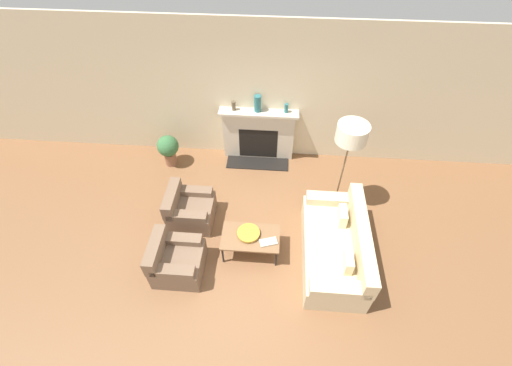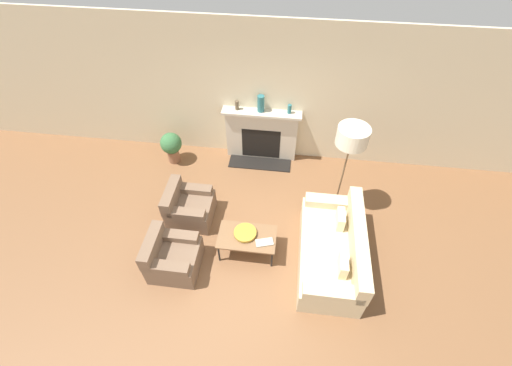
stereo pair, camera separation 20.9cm
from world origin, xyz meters
The scene contains 14 objects.
ground_plane centered at (0.00, 0.00, 0.00)m, with size 18.00×18.00×0.00m, color brown.
wall_back centered at (0.00, 2.78, 1.45)m, with size 18.00×0.06×2.90m.
fireplace centered at (-0.13, 2.63, 0.56)m, with size 1.58×0.59×1.15m.
couch centered at (1.32, 0.17, 0.31)m, with size 0.95×1.90×0.85m.
armchair_near centered at (-1.24, -0.26, 0.28)m, with size 0.78×0.75×0.72m.
armchair_far centered at (-1.24, 0.77, 0.28)m, with size 0.78×0.75×0.72m.
coffee_table centered at (-0.09, 0.18, 0.40)m, with size 0.95×0.56×0.43m.
bowl centered at (-0.12, 0.22, 0.47)m, with size 0.37×0.37×0.06m.
book centered at (0.21, 0.09, 0.44)m, with size 0.31×0.22×0.02m.
floor_lamp centered at (1.43, 1.38, 1.63)m, with size 0.51×0.51×1.86m.
mantel_vase_left centered at (-0.62, 2.65, 1.25)m, with size 0.08×0.08×0.19m.
mantel_vase_center_left centered at (-0.15, 2.65, 1.32)m, with size 0.14×0.14×0.34m.
mantel_vase_center_right centered at (0.41, 2.65, 1.25)m, with size 0.08×0.08×0.19m.
potted_plant centered at (-1.97, 2.23, 0.43)m, with size 0.44×0.44×0.71m.
Camera 2 is at (0.45, -2.94, 5.09)m, focal length 24.00 mm.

